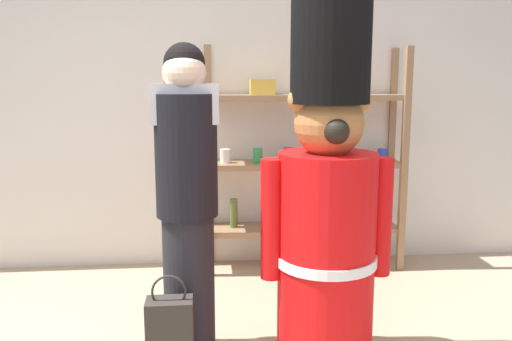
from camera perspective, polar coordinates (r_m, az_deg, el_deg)
back_wall at (r=4.13m, az=-6.16°, el=7.74°), size 6.40×0.12×2.60m
merchandise_shelf at (r=4.02m, az=5.30°, el=1.18°), size 1.50×0.35×1.69m
teddy_bear_guard at (r=2.64m, az=7.71°, el=-4.17°), size 0.67×0.51×1.82m
person_shopper at (r=2.72m, az=-7.48°, el=-2.71°), size 0.33×0.32×1.63m
shopping_bag at (r=2.73m, az=-9.30°, el=-17.38°), size 0.23×0.14×0.52m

